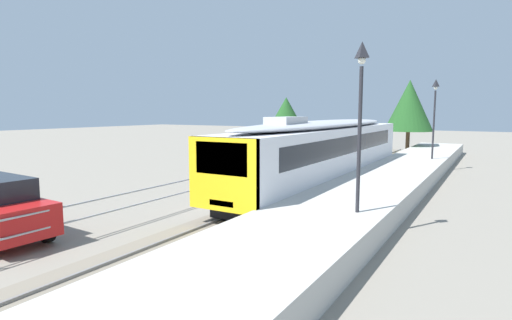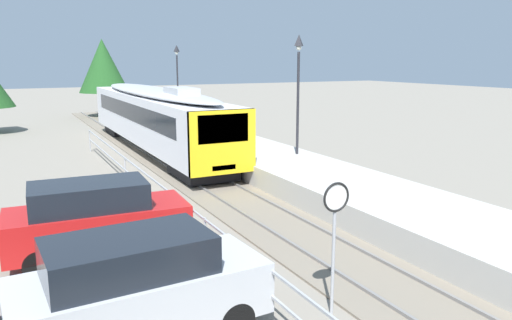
# 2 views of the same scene
# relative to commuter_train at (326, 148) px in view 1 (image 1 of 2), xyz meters

# --- Properties ---
(ground_plane) EXTENTS (160.00, 160.00, 0.00)m
(ground_plane) POSITION_rel_commuter_train_xyz_m (-3.00, -6.14, -2.15)
(ground_plane) COLOR gray
(track_rails) EXTENTS (3.20, 60.00, 0.14)m
(track_rails) POSITION_rel_commuter_train_xyz_m (0.00, -6.14, -2.11)
(track_rails) COLOR slate
(track_rails) RESTS_ON ground
(commuter_train) EXTENTS (2.82, 19.75, 3.74)m
(commuter_train) POSITION_rel_commuter_train_xyz_m (0.00, 0.00, 0.00)
(commuter_train) COLOR silver
(commuter_train) RESTS_ON track_rails
(station_platform) EXTENTS (3.90, 60.00, 0.90)m
(station_platform) POSITION_rel_commuter_train_xyz_m (3.25, -6.14, -1.70)
(station_platform) COLOR #B7B5AD
(station_platform) RESTS_ON ground
(platform_lamp_mid_platform) EXTENTS (0.34, 0.34, 5.35)m
(platform_lamp_mid_platform) POSITION_rel_commuter_train_xyz_m (4.30, -8.29, 2.48)
(platform_lamp_mid_platform) COLOR #232328
(platform_lamp_mid_platform) RESTS_ON station_platform
(platform_lamp_far_end) EXTENTS (0.34, 0.34, 5.35)m
(platform_lamp_far_end) POSITION_rel_commuter_train_xyz_m (4.30, 8.75, 2.48)
(platform_lamp_far_end) COLOR #232328
(platform_lamp_far_end) RESTS_ON station_platform
(tree_behind_carpark) EXTENTS (4.00, 4.00, 5.39)m
(tree_behind_carpark) POSITION_rel_commuter_train_xyz_m (-8.67, 12.46, 1.48)
(tree_behind_carpark) COLOR brown
(tree_behind_carpark) RESTS_ON ground
(tree_behind_station_far) EXTENTS (4.40, 4.40, 7.02)m
(tree_behind_station_far) POSITION_rel_commuter_train_xyz_m (0.80, 19.12, 2.49)
(tree_behind_station_far) COLOR brown
(tree_behind_station_far) RESTS_ON ground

